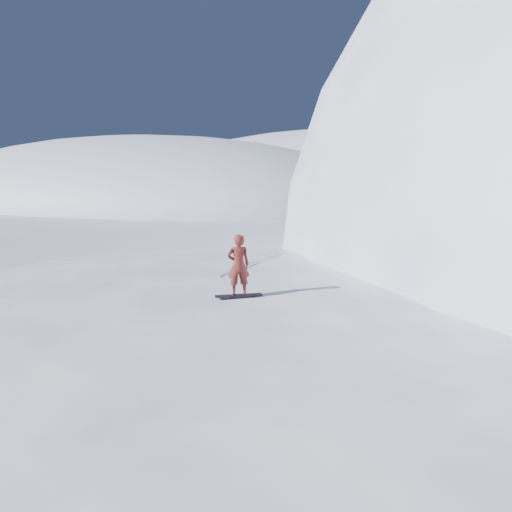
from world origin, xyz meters
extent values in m
plane|color=white|center=(0.00, 0.00, 0.00)|extent=(400.00, 400.00, 0.00)
ellipsoid|color=white|center=(1.00, 3.00, 0.00)|extent=(36.00, 28.00, 4.80)
ellipsoid|color=white|center=(-70.00, 60.00, 0.00)|extent=(120.00, 70.00, 28.00)
ellipsoid|color=white|center=(-40.00, 110.00, 0.00)|extent=(140.00, 90.00, 36.00)
ellipsoid|color=white|center=(-4.00, -2.00, 0.00)|extent=(6.00, 5.40, 0.80)
ellipsoid|color=white|center=(5.00, -3.00, 0.00)|extent=(5.00, 4.50, 0.70)
ellipsoid|color=white|center=(-2.00, 6.00, 0.00)|extent=(7.00, 6.30, 1.00)
ellipsoid|color=white|center=(7.00, 4.00, 0.00)|extent=(4.00, 3.60, 0.60)
cube|color=black|center=(1.45, -0.06, 2.41)|extent=(1.26, 1.22, 0.02)
imported|color=maroon|center=(1.45, -0.06, 3.37)|extent=(0.81, 0.81, 1.90)
ellipsoid|color=white|center=(-43.59, 35.12, 0.00)|extent=(9.80, 7.84, 6.86)
cube|color=silver|center=(-1.25, 4.65, 2.42)|extent=(1.23, 5.90, 0.04)
cube|color=silver|center=(-0.94, 4.65, 2.42)|extent=(1.38, 5.87, 0.04)
camera|label=1|loc=(9.30, -11.29, 6.15)|focal=32.00mm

